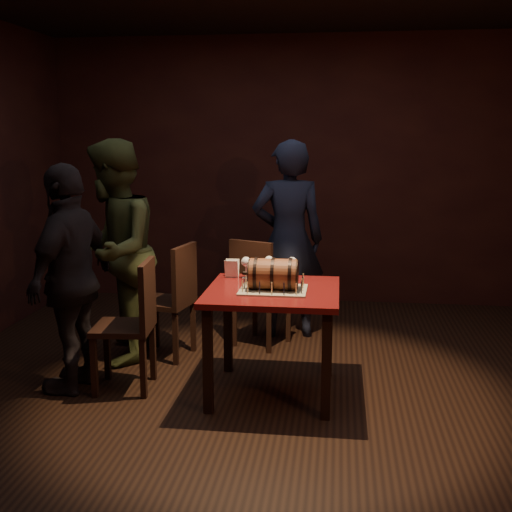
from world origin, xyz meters
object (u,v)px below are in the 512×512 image
object	(u,v)px
pint_of_ale	(252,272)
person_left_front	(71,279)
wine_glass_right	(292,263)
chair_left_rear	(174,295)
barrel_cake	(273,274)
wine_glass_left	(246,263)
chair_left_front	(134,318)
person_back	(288,240)
chair_back	(257,287)
pub_table	(273,305)
person_left_rear	(114,252)
wine_glass_mid	(269,262)

from	to	relation	value
pint_of_ale	person_left_front	distance (m)	1.26
wine_glass_right	chair_left_rear	size ratio (longest dim) A/B	0.17
barrel_cake	wine_glass_left	bearing A→B (deg)	124.04
barrel_cake	chair_left_front	distance (m)	1.04
person_back	person_left_front	distance (m)	2.00
chair_back	chair_left_rear	distance (m)	0.72
pint_of_ale	person_left_front	size ratio (longest dim) A/B	0.09
chair_back	person_left_front	distance (m)	1.60
pub_table	chair_left_front	world-z (taller)	chair_left_front
pub_table	chair_back	size ratio (longest dim) A/B	0.97
chair_left_front	person_left_rear	xyz separation A→B (m)	(-0.33, 0.56, 0.36)
pub_table	barrel_cake	bearing A→B (deg)	-81.30
wine_glass_left	person_left_front	world-z (taller)	person_left_front
wine_glass_left	person_back	xyz separation A→B (m)	(0.23, 1.03, 0.01)
pub_table	wine_glass_left	xyz separation A→B (m)	(-0.23, 0.30, 0.23)
wine_glass_right	person_back	distance (m)	1.00
pint_of_ale	barrel_cake	bearing A→B (deg)	-53.19
person_back	person_left_rear	bearing A→B (deg)	22.35
wine_glass_mid	chair_back	world-z (taller)	chair_back
person_left_front	person_back	bearing A→B (deg)	144.13
barrel_cake	person_left_front	bearing A→B (deg)	-178.24
pub_table	barrel_cake	size ratio (longest dim) A/B	2.37
barrel_cake	chair_back	xyz separation A→B (m)	(-0.24, 1.02, -0.34)
wine_glass_right	chair_left_rear	xyz separation A→B (m)	(-0.97, 0.30, -0.35)
wine_glass_right	chair_back	xyz separation A→B (m)	(-0.34, 0.63, -0.35)
pub_table	person_back	xyz separation A→B (m)	(-0.00, 1.33, 0.23)
pint_of_ale	wine_glass_left	bearing A→B (deg)	117.69
barrel_cake	chair_back	world-z (taller)	barrel_cake
wine_glass_mid	chair_left_front	size ratio (longest dim) A/B	0.17
barrel_cake	person_left_front	distance (m)	1.41
pub_table	chair_left_rear	size ratio (longest dim) A/B	0.97
pint_of_ale	chair_left_front	xyz separation A→B (m)	(-0.80, -0.24, -0.30)
wine_glass_left	person_back	bearing A→B (deg)	77.58
chair_left_rear	barrel_cake	bearing A→B (deg)	-37.88
wine_glass_right	chair_left_front	world-z (taller)	chair_left_front
barrel_cake	person_left_rear	distance (m)	1.43
wine_glass_left	person_back	size ratio (longest dim) A/B	0.09
chair_left_rear	person_left_rear	bearing A→B (deg)	-164.57
barrel_cake	pint_of_ale	bearing A→B (deg)	126.81
person_back	person_left_rear	size ratio (longest dim) A/B	0.99
wine_glass_left	chair_left_front	world-z (taller)	chair_left_front
chair_back	chair_left_front	size ratio (longest dim) A/B	1.00
person_left_front	barrel_cake	bearing A→B (deg)	100.45
chair_back	person_left_rear	distance (m)	1.22
barrel_cake	chair_left_front	world-z (taller)	barrel_cake
pint_of_ale	chair_left_rear	distance (m)	0.88
chair_left_rear	chair_left_front	xyz separation A→B (m)	(-0.11, -0.68, 0.00)
chair_back	chair_left_front	xyz separation A→B (m)	(-0.74, -1.02, 0.00)
wine_glass_left	chair_left_rear	bearing A→B (deg)	152.62
person_back	wine_glass_left	bearing A→B (deg)	67.80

